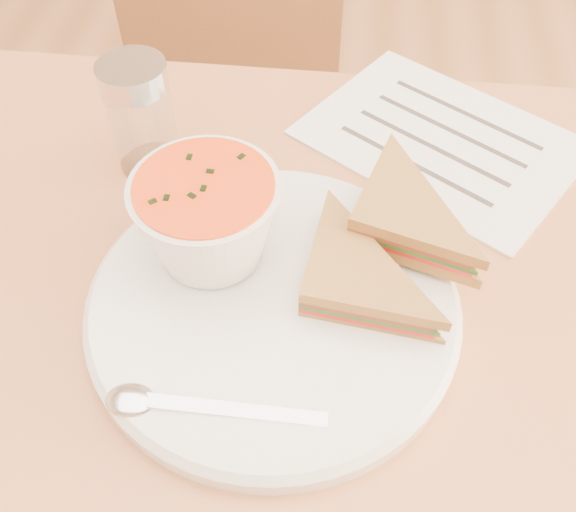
% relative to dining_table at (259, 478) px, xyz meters
% --- Properties ---
extents(dining_table, '(1.00, 0.70, 0.75)m').
position_rel_dining_table_xyz_m(dining_table, '(0.00, 0.00, 0.00)').
color(dining_table, '#A25C32').
rests_on(dining_table, floor).
extents(chair_far, '(0.41, 0.41, 0.82)m').
position_rel_dining_table_xyz_m(chair_far, '(-0.11, 0.50, 0.04)').
color(chair_far, brown).
rests_on(chair_far, floor).
extents(plate, '(0.40, 0.40, 0.02)m').
position_rel_dining_table_xyz_m(plate, '(0.02, 0.01, 0.38)').
color(plate, white).
rests_on(plate, dining_table).
extents(soup_bowl, '(0.14, 0.14, 0.08)m').
position_rel_dining_table_xyz_m(soup_bowl, '(-0.03, 0.05, 0.43)').
color(soup_bowl, white).
rests_on(soup_bowl, plate).
extents(sandwich_half_a, '(0.13, 0.13, 0.04)m').
position_rel_dining_table_xyz_m(sandwich_half_a, '(0.05, -0.01, 0.41)').
color(sandwich_half_a, '#B18D3E').
rests_on(sandwich_half_a, plate).
extents(sandwich_half_b, '(0.14, 0.14, 0.04)m').
position_rel_dining_table_xyz_m(sandwich_half_b, '(0.08, 0.06, 0.42)').
color(sandwich_half_b, '#B18D3E').
rests_on(sandwich_half_b, plate).
extents(spoon, '(0.19, 0.04, 0.01)m').
position_rel_dining_table_xyz_m(spoon, '(-0.01, -0.09, 0.40)').
color(spoon, silver).
rests_on(spoon, plate).
extents(paper_menu, '(0.33, 0.31, 0.00)m').
position_rel_dining_table_xyz_m(paper_menu, '(0.17, 0.24, 0.38)').
color(paper_menu, white).
rests_on(paper_menu, dining_table).
extents(condiment_shaker, '(0.08, 0.08, 0.12)m').
position_rel_dining_table_xyz_m(condiment_shaker, '(-0.12, 0.18, 0.43)').
color(condiment_shaker, silver).
rests_on(condiment_shaker, dining_table).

